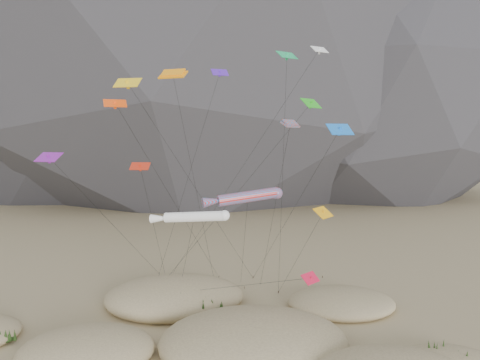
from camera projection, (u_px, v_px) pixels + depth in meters
The scene contains 8 objects.
dunes at pixel (198, 352), 38.25m from camera, with size 50.10×39.13×3.93m.
dune_grass at pixel (214, 358), 37.10m from camera, with size 41.63×26.35×1.49m.
kite_stakes at pixel (229, 284), 57.76m from camera, with size 21.59×6.89×0.30m.
rainbow_tube_kite at pixel (245, 197), 46.71m from camera, with size 8.36×12.39×13.23m.
white_tube_kite at pixel (191, 217), 41.74m from camera, with size 7.15×15.16×11.91m.
orange_parafoil at pixel (174, 77), 43.72m from camera, with size 6.07×15.74×24.66m.
multi_parafoil at pixel (290, 127), 42.53m from camera, with size 2.08×15.08×19.89m.
delta_kites at pixel (235, 137), 43.84m from camera, with size 27.33×22.39×27.16m.
Camera 1 is at (-2.66, -32.61, 18.33)m, focal length 35.00 mm.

